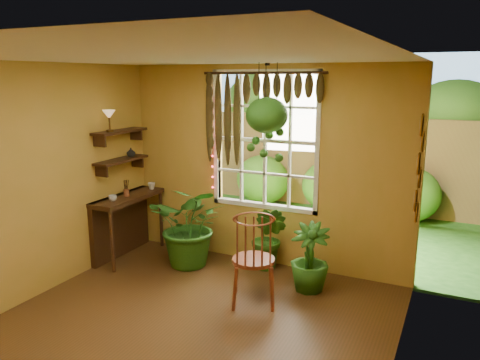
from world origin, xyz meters
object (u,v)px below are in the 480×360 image
(potted_plant_mid, at_px, (269,238))
(hanging_basket, at_px, (267,121))
(potted_plant_left, at_px, (192,225))
(counter_ledge, at_px, (123,218))
(windsor_chair, at_px, (253,272))

(potted_plant_mid, bearing_deg, hanging_basket, -92.34)
(potted_plant_left, bearing_deg, potted_plant_mid, 17.97)
(counter_ledge, relative_size, potted_plant_mid, 1.35)
(windsor_chair, xyz_separation_m, hanging_basket, (-0.21, 0.86, 1.62))
(potted_plant_mid, distance_m, hanging_basket, 1.56)
(potted_plant_left, distance_m, hanging_basket, 1.75)
(potted_plant_mid, relative_size, hanging_basket, 0.73)
(counter_ledge, xyz_separation_m, potted_plant_left, (1.09, 0.10, 0.02))
(counter_ledge, distance_m, potted_plant_mid, 2.13)
(counter_ledge, height_order, windsor_chair, windsor_chair)
(potted_plant_left, xyz_separation_m, potted_plant_mid, (1.00, 0.32, -0.13))
(potted_plant_mid, height_order, hanging_basket, hanging_basket)
(hanging_basket, bearing_deg, potted_plant_left, -168.13)
(counter_ledge, bearing_deg, windsor_chair, -13.59)
(counter_ledge, xyz_separation_m, windsor_chair, (2.30, -0.56, -0.17))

